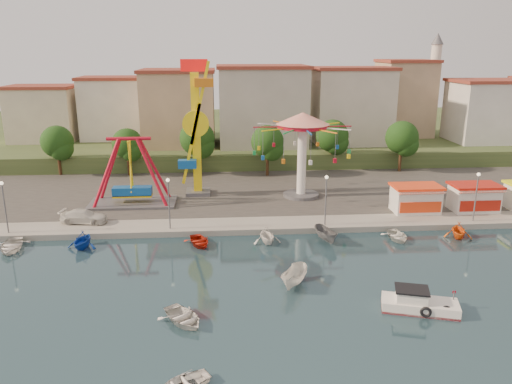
{
  "coord_description": "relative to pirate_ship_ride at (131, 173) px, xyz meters",
  "views": [
    {
      "loc": [
        -2.76,
        -35.4,
        18.22
      ],
      "look_at": [
        0.87,
        14.0,
        4.0
      ],
      "focal_mm": 35.0,
      "sensor_mm": 36.0,
      "label": 1
    }
  ],
  "objects": [
    {
      "name": "moored_boat_6",
      "position": [
        27.76,
        -11.97,
        -4.03
      ],
      "size": [
        2.69,
        3.66,
        0.74
      ],
      "primitive_type": "imported",
      "rotation": [
        0.0,
        0.0,
        0.04
      ],
      "color": "silver",
      "rests_on": "ground"
    },
    {
      "name": "moored_boat_5",
      "position": [
        20.59,
        -11.97,
        -3.68
      ],
      "size": [
        2.42,
        3.95,
        1.43
      ],
      "primitive_type": "imported",
      "rotation": [
        0.0,
        0.0,
        0.3
      ],
      "color": "#5B5D61",
      "rests_on": "ground"
    },
    {
      "name": "wave_swinger",
      "position": [
        20.29,
        1.7,
        3.8
      ],
      "size": [
        11.6,
        11.6,
        10.4
      ],
      "color": "#59595E",
      "rests_on": "quay_deck"
    },
    {
      "name": "building_1",
      "position": [
        -8.2,
        29.61,
        2.92
      ],
      "size": [
        12.33,
        9.01,
        8.63
      ],
      "primitive_type": "cube",
      "color": "silver",
      "rests_on": "hill_terrace"
    },
    {
      "name": "moored_boat_0",
      "position": [
        -9.44,
        -11.97,
        -3.97
      ],
      "size": [
        3.47,
        4.47,
        0.85
      ],
      "primitive_type": "imported",
      "rotation": [
        0.0,
        0.0,
        0.14
      ],
      "color": "silver",
      "rests_on": "ground"
    },
    {
      "name": "lamp_post_3",
      "position": [
        37.13,
        -8.77,
        -1.29
      ],
      "size": [
        0.14,
        0.14,
        5.0
      ],
      "primitive_type": "cylinder",
      "color": "#59595E",
      "rests_on": "quay_deck"
    },
    {
      "name": "building_6",
      "position": [
        57.28,
        27.0,
        4.78
      ],
      "size": [
        8.23,
        8.98,
        12.36
      ],
      "primitive_type": "cube",
      "color": "silver",
      "rests_on": "hill_terrace"
    },
    {
      "name": "lamp_post_2",
      "position": [
        21.13,
        -8.77,
        -1.29
      ],
      "size": [
        0.14,
        0.14,
        5.0
      ],
      "primitive_type": "cylinder",
      "color": "#59595E",
      "rests_on": "quay_deck"
    },
    {
      "name": "kamikaze_tower",
      "position": [
        7.64,
        3.44,
        4.2
      ],
      "size": [
        3.86,
        3.1,
        16.5
      ],
      "color": "#59595E",
      "rests_on": "quay_deck"
    },
    {
      "name": "building_4",
      "position": [
        32.2,
        30.43,
        3.22
      ],
      "size": [
        10.75,
        9.23,
        9.24
      ],
      "primitive_type": "cube",
      "color": "beige",
      "rests_on": "hill_terrace"
    },
    {
      "name": "building_5",
      "position": [
        45.5,
        28.56,
        4.21
      ],
      "size": [
        12.77,
        10.96,
        11.21
      ],
      "primitive_type": "cube",
      "color": "tan",
      "rests_on": "hill_terrace"
    },
    {
      "name": "pirate_ship_ride",
      "position": [
        0.0,
        0.0,
        0.0
      ],
      "size": [
        10.0,
        5.0,
        8.0
      ],
      "color": "#59595E",
      "rests_on": "quay_deck"
    },
    {
      "name": "quay_deck",
      "position": [
        13.13,
        40.23,
        -4.09
      ],
      "size": [
        200.0,
        100.0,
        0.6
      ],
      "primitive_type": "cube",
      "color": "#9E998E",
      "rests_on": "ground"
    },
    {
      "name": "tree_2",
      "position": [
        7.13,
        14.04,
        1.52
      ],
      "size": [
        5.02,
        5.02,
        7.85
      ],
      "color": "#382314",
      "rests_on": "quay_deck"
    },
    {
      "name": "hill_terrace",
      "position": [
        13.13,
        45.23,
        -2.89
      ],
      "size": [
        200.0,
        60.0,
        3.0
      ],
      "primitive_type": "cube",
      "color": "#384C26",
      "rests_on": "ground"
    },
    {
      "name": "booth_left",
      "position": [
        32.09,
        -5.28,
        -2.23
      ],
      "size": [
        5.4,
        3.78,
        3.08
      ],
      "color": "white",
      "rests_on": "quay_deck"
    },
    {
      "name": "lamp_post_1",
      "position": [
        5.13,
        -8.77,
        -1.29
      ],
      "size": [
        0.14,
        0.14,
        5.0
      ],
      "primitive_type": "cylinder",
      "color": "#59595E",
      "rests_on": "quay_deck"
    },
    {
      "name": "building_3",
      "position": [
        18.73,
        27.03,
        3.2
      ],
      "size": [
        12.59,
        10.5,
        9.2
      ],
      "primitive_type": "cube",
      "color": "beige",
      "rests_on": "hill_terrace"
    },
    {
      "name": "moored_boat_3",
      "position": [
        8.18,
        -11.97,
        -4.03
      ],
      "size": [
        3.42,
        4.08,
        0.72
      ],
      "primitive_type": "imported",
      "rotation": [
        0.0,
        0.0,
        0.3
      ],
      "color": "#B7200E",
      "rests_on": "ground"
    },
    {
      "name": "lamp_post_0",
      "position": [
        -10.87,
        -8.77,
        -1.29
      ],
      "size": [
        0.14,
        0.14,
        5.0
      ],
      "primitive_type": "cylinder",
      "color": "#59595E",
      "rests_on": "quay_deck"
    },
    {
      "name": "booth_mid",
      "position": [
        38.85,
        -5.28,
        -2.23
      ],
      "size": [
        5.4,
        3.78,
        3.08
      ],
      "color": "white",
      "rests_on": "quay_deck"
    },
    {
      "name": "building_0",
      "position": [
        -20.24,
        24.3,
        4.54
      ],
      "size": [
        9.26,
        9.53,
        11.87
      ],
      "primitive_type": "cube",
      "color": "beige",
      "rests_on": "hill_terrace"
    },
    {
      "name": "minaret",
      "position": [
        49.13,
        32.23,
        8.15
      ],
      "size": [
        2.8,
        2.8,
        18.0
      ],
      "color": "silver",
      "rests_on": "hill_terrace"
    },
    {
      "name": "moored_boat_4",
      "position": [
        14.75,
        -11.97,
        -3.58
      ],
      "size": [
        3.17,
        3.51,
        1.63
      ],
      "primitive_type": "imported",
      "rotation": [
        0.0,
        0.0,
        0.18
      ],
      "color": "white",
      "rests_on": "ground"
    },
    {
      "name": "building_2",
      "position": [
        4.94,
        30.19,
        4.22
      ],
      "size": [
        11.95,
        9.28,
        11.23
      ],
      "primitive_type": "cube",
      "color": "tan",
      "rests_on": "hill_terrace"
    },
    {
      "name": "ground",
      "position": [
        13.13,
        -21.77,
        -4.39
      ],
      "size": [
        200.0,
        200.0,
        0.0
      ],
      "primitive_type": "plane",
      "color": "#132834",
      "rests_on": "ground"
    },
    {
      "name": "tree_5",
      "position": [
        37.13,
        13.77,
        1.31
      ],
      "size": [
        4.83,
        4.83,
        7.54
      ],
      "color": "#382314",
      "rests_on": "quay_deck"
    },
    {
      "name": "van",
      "position": [
        -4.05,
        -6.36,
        -3.09
      ],
      "size": [
        5.04,
        2.55,
        1.4
      ],
      "primitive_type": "imported",
      "rotation": [
        0.0,
        0.0,
        1.44
      ],
      "color": "silver",
      "rests_on": "quay_deck"
    },
    {
      "name": "rowboat_b",
      "position": [
        8.06,
        -33.23,
        -4.07
      ],
      "size": [
        3.85,
        3.52,
        0.65
      ],
      "primitive_type": "imported",
      "rotation": [
        0.0,
        0.0,
        -1.05
      ],
      "color": "white",
      "rests_on": "ground"
    },
    {
      "name": "tree_0",
      "position": [
        -12.87,
        15.21,
        1.08
      ],
      "size": [
        4.6,
        4.6,
        7.19
      ],
      "color": "#382314",
      "rests_on": "quay_deck"
    },
    {
      "name": "moored_boat_7",
      "position": [
        33.99,
        -11.97,
        -3.57
      ],
      "size": [
        3.48,
        3.76,
        1.64
      ],
      "primitive_type": "imported",
      "rotation": [
        0.0,
        0.0,
        -0.3
      ],
      "color": "orange",
      "rests_on": "ground"
    },
    {
      "name": "rowboat_a",
      "position": [
        7.6,
        -26.2,
        -4.0
      ],
      "size": [
        4.38,
        4.66,
        0.79
      ],
      "primitive_type": "imported",
      "rotation": [
        0.0,
        0.0,
        0.6
      ],
      "color": "silver",
      "rests_on": "ground"
    },
    {
      "name": "tree_1",
      "position": [
        -2.87,
        14.47,
        0.81
      ],
      "size": [
        4.35,
        4.35,
        6.8
      ],
      "color": "#382314",
      "rests_on": "quay_deck"
    },
    {
      "name": "cabin_motorboat",
      "position": [
        24.4,
        -25.81,
        -3.89
      ],
      "size": [
        5.69,
        3.45,
        1.88
      ],
      "rotation": [
        0.0,
        0.0,
        -0.28
      ],
      "color": "white",
      "rests_on": "ground"
    },
    {
      "name": "skiff",
      "position": [
        16.07,
        -21.33,
        -3.63
      ],
      "size": [
        3.19,
        4.17,
        1.52
      ],
      "primitive_type": "imported",
      "rotation": [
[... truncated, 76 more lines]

